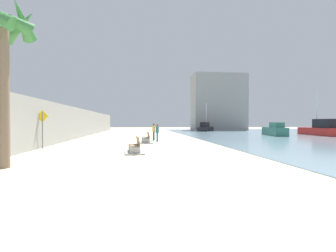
{
  "coord_description": "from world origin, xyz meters",
  "views": [
    {
      "loc": [
        -0.32,
        -10.24,
        1.83
      ],
      "look_at": [
        2.13,
        10.91,
        1.5
      ],
      "focal_mm": 26.84,
      "sensor_mm": 36.0,
      "label": 1
    }
  ],
  "objects_px": {
    "person_standing": "(157,131)",
    "boat_mid_bay": "(206,128)",
    "palm_tree": "(2,41)",
    "boat_far_right": "(320,129)",
    "person_walking": "(154,130)",
    "pedestrian_sign": "(42,125)",
    "bench_far": "(146,140)",
    "bench_near": "(135,149)",
    "boat_distant": "(275,130)"
  },
  "relations": [
    {
      "from": "person_walking",
      "to": "person_standing",
      "type": "bearing_deg",
      "value": -83.66
    },
    {
      "from": "boat_mid_bay",
      "to": "person_walking",
      "type": "bearing_deg",
      "value": -115.95
    },
    {
      "from": "boat_distant",
      "to": "bench_near",
      "type": "bearing_deg",
      "value": -137.18
    },
    {
      "from": "person_walking",
      "to": "person_standing",
      "type": "relative_size",
      "value": 1.04
    },
    {
      "from": "bench_far",
      "to": "boat_far_right",
      "type": "distance_m",
      "value": 25.53
    },
    {
      "from": "person_walking",
      "to": "boat_distant",
      "type": "relative_size",
      "value": 0.26
    },
    {
      "from": "bench_near",
      "to": "bench_far",
      "type": "height_order",
      "value": "same"
    },
    {
      "from": "person_walking",
      "to": "pedestrian_sign",
      "type": "xyz_separation_m",
      "value": [
        -8.05,
        -7.13,
        0.64
      ]
    },
    {
      "from": "bench_far",
      "to": "person_walking",
      "type": "relative_size",
      "value": 1.24
    },
    {
      "from": "boat_mid_bay",
      "to": "boat_far_right",
      "type": "xyz_separation_m",
      "value": [
        10.86,
        -18.53,
        0.15
      ]
    },
    {
      "from": "bench_far",
      "to": "pedestrian_sign",
      "type": "height_order",
      "value": "pedestrian_sign"
    },
    {
      "from": "palm_tree",
      "to": "boat_distant",
      "type": "height_order",
      "value": "palm_tree"
    },
    {
      "from": "pedestrian_sign",
      "to": "boat_distant",
      "type": "bearing_deg",
      "value": 29.47
    },
    {
      "from": "bench_far",
      "to": "palm_tree",
      "type": "bearing_deg",
      "value": -117.49
    },
    {
      "from": "boat_distant",
      "to": "boat_mid_bay",
      "type": "bearing_deg",
      "value": 104.88
    },
    {
      "from": "bench_far",
      "to": "person_walking",
      "type": "height_order",
      "value": "person_walking"
    },
    {
      "from": "boat_far_right",
      "to": "bench_near",
      "type": "bearing_deg",
      "value": -146.19
    },
    {
      "from": "bench_near",
      "to": "boat_distant",
      "type": "xyz_separation_m",
      "value": [
        18.53,
        17.18,
        0.5
      ]
    },
    {
      "from": "boat_mid_bay",
      "to": "palm_tree",
      "type": "bearing_deg",
      "value": -115.67
    },
    {
      "from": "palm_tree",
      "to": "boat_mid_bay",
      "type": "height_order",
      "value": "palm_tree"
    },
    {
      "from": "palm_tree",
      "to": "boat_distant",
      "type": "relative_size",
      "value": 1.01
    },
    {
      "from": "person_standing",
      "to": "boat_mid_bay",
      "type": "distance_m",
      "value": 29.23
    },
    {
      "from": "person_standing",
      "to": "boat_far_right",
      "type": "bearing_deg",
      "value": 19.85
    },
    {
      "from": "person_standing",
      "to": "boat_distant",
      "type": "relative_size",
      "value": 0.25
    },
    {
      "from": "bench_near",
      "to": "bench_far",
      "type": "relative_size",
      "value": 1.02
    },
    {
      "from": "person_standing",
      "to": "boat_mid_bay",
      "type": "xyz_separation_m",
      "value": [
        11.84,
        26.72,
        -0.26
      ]
    },
    {
      "from": "bench_far",
      "to": "person_standing",
      "type": "bearing_deg",
      "value": 45.32
    },
    {
      "from": "bench_far",
      "to": "boat_distant",
      "type": "xyz_separation_m",
      "value": [
        17.66,
        9.96,
        0.5
      ]
    },
    {
      "from": "person_standing",
      "to": "boat_distant",
      "type": "distance_m",
      "value": 18.81
    },
    {
      "from": "boat_mid_bay",
      "to": "pedestrian_sign",
      "type": "relative_size",
      "value": 2.93
    },
    {
      "from": "person_standing",
      "to": "boat_mid_bay",
      "type": "relative_size",
      "value": 0.21
    },
    {
      "from": "boat_far_right",
      "to": "pedestrian_sign",
      "type": "distance_m",
      "value": 33.73
    },
    {
      "from": "palm_tree",
      "to": "boat_far_right",
      "type": "xyz_separation_m",
      "value": [
        29.75,
        20.76,
        -4.19
      ]
    },
    {
      "from": "bench_near",
      "to": "person_standing",
      "type": "relative_size",
      "value": 1.31
    },
    {
      "from": "bench_far",
      "to": "person_walking",
      "type": "xyz_separation_m",
      "value": [
        0.86,
        3.05,
        0.78
      ]
    },
    {
      "from": "boat_distant",
      "to": "boat_far_right",
      "type": "distance_m",
      "value": 6.15
    },
    {
      "from": "person_walking",
      "to": "pedestrian_sign",
      "type": "distance_m",
      "value": 10.77
    },
    {
      "from": "palm_tree",
      "to": "person_standing",
      "type": "bearing_deg",
      "value": 60.71
    },
    {
      "from": "boat_mid_bay",
      "to": "boat_far_right",
      "type": "bearing_deg",
      "value": -59.64
    },
    {
      "from": "boat_far_right",
      "to": "pedestrian_sign",
      "type": "relative_size",
      "value": 2.96
    },
    {
      "from": "bench_far",
      "to": "boat_mid_bay",
      "type": "relative_size",
      "value": 0.28
    },
    {
      "from": "bench_far",
      "to": "pedestrian_sign",
      "type": "xyz_separation_m",
      "value": [
        -7.18,
        -4.08,
        1.42
      ]
    },
    {
      "from": "palm_tree",
      "to": "boat_far_right",
      "type": "bearing_deg",
      "value": 34.92
    },
    {
      "from": "boat_mid_bay",
      "to": "pedestrian_sign",
      "type": "bearing_deg",
      "value": -122.22
    },
    {
      "from": "palm_tree",
      "to": "boat_mid_bay",
      "type": "bearing_deg",
      "value": 64.33
    },
    {
      "from": "palm_tree",
      "to": "pedestrian_sign",
      "type": "xyz_separation_m",
      "value": [
        -1.21,
        7.4,
        -3.39
      ]
    },
    {
      "from": "bench_far",
      "to": "person_standing",
      "type": "xyz_separation_m",
      "value": [
        1.08,
        1.09,
        0.73
      ]
    },
    {
      "from": "pedestrian_sign",
      "to": "bench_far",
      "type": "bearing_deg",
      "value": 29.61
    },
    {
      "from": "bench_near",
      "to": "pedestrian_sign",
      "type": "xyz_separation_m",
      "value": [
        -6.31,
        3.14,
        1.42
      ]
    },
    {
      "from": "bench_near",
      "to": "boat_distant",
      "type": "relative_size",
      "value": 0.33
    }
  ]
}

